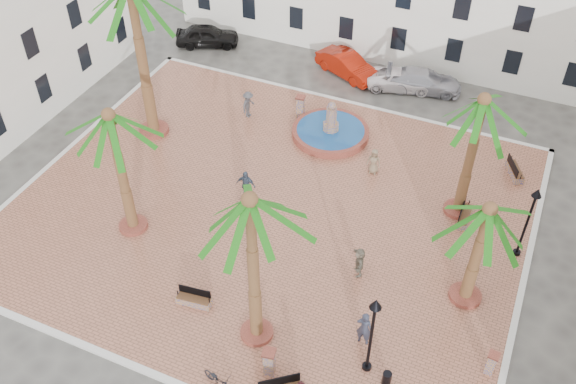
% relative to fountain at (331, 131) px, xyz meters
% --- Properties ---
extents(ground, '(120.00, 120.00, 0.00)m').
position_rel_fountain_xyz_m(ground, '(-0.63, -7.16, -0.47)').
color(ground, '#56544F').
rests_on(ground, ground).
extents(plaza, '(26.00, 22.00, 0.15)m').
position_rel_fountain_xyz_m(plaza, '(-0.63, -7.16, -0.40)').
color(plaza, '#AA664C').
rests_on(plaza, ground).
extents(kerb_n, '(26.30, 0.30, 0.16)m').
position_rel_fountain_xyz_m(kerb_n, '(-0.63, 3.84, -0.39)').
color(kerb_n, silver).
rests_on(kerb_n, ground).
extents(kerb_s, '(26.30, 0.30, 0.16)m').
position_rel_fountain_xyz_m(kerb_s, '(-0.63, -18.16, -0.39)').
color(kerb_s, silver).
rests_on(kerb_s, ground).
extents(kerb_e, '(0.30, 22.30, 0.16)m').
position_rel_fountain_xyz_m(kerb_e, '(12.37, -7.16, -0.39)').
color(kerb_e, silver).
rests_on(kerb_e, ground).
extents(kerb_w, '(0.30, 22.30, 0.16)m').
position_rel_fountain_xyz_m(kerb_w, '(-13.63, -7.16, -0.39)').
color(kerb_w, silver).
rests_on(kerb_w, ground).
extents(fountain, '(4.61, 4.61, 2.38)m').
position_rel_fountain_xyz_m(fountain, '(0.00, 0.00, 0.00)').
color(fountain, '#984234').
rests_on(fountain, plaza).
extents(palm_nw, '(5.74, 5.74, 9.69)m').
position_rel_fountain_xyz_m(palm_nw, '(-9.89, -3.93, 7.98)').
color(palm_nw, '#984234').
rests_on(palm_nw, plaza).
extents(palm_sw, '(4.72, 4.72, 7.28)m').
position_rel_fountain_xyz_m(palm_sw, '(-6.43, -11.29, 5.84)').
color(palm_sw, '#984234').
rests_on(palm_sw, plaza).
extents(palm_s, '(4.66, 4.66, 8.25)m').
position_rel_fountain_xyz_m(palm_s, '(2.20, -14.66, 6.78)').
color(palm_s, '#984234').
rests_on(palm_s, plaza).
extents(palm_e, '(4.82, 4.82, 5.87)m').
position_rel_fountain_xyz_m(palm_e, '(10.04, -9.00, 4.47)').
color(palm_e, '#984234').
rests_on(palm_e, plaza).
extents(palm_ne, '(4.78, 4.78, 7.29)m').
position_rel_fountain_xyz_m(palm_ne, '(8.45, -3.44, 5.84)').
color(palm_ne, '#984234').
rests_on(palm_ne, plaza).
extents(bench_s, '(1.68, 0.70, 0.86)m').
position_rel_fountain_xyz_m(bench_s, '(-1.12, -14.31, -0.08)').
color(bench_s, '#87695E').
rests_on(bench_s, plaza).
extents(bench_e, '(0.53, 1.74, 0.92)m').
position_rel_fountain_xyz_m(bench_e, '(8.91, -3.99, -0.06)').
color(bench_e, '#87695E').
rests_on(bench_e, plaza).
extents(bench_ne, '(1.25, 1.78, 0.91)m').
position_rel_fountain_xyz_m(bench_ne, '(10.68, 0.72, -0.07)').
color(bench_ne, '#87695E').
rests_on(bench_ne, plaza).
extents(lamppost_s, '(0.49, 0.49, 4.47)m').
position_rel_fountain_xyz_m(lamppost_s, '(7.11, -14.35, 2.70)').
color(lamppost_s, black).
rests_on(lamppost_s, plaza).
extents(lamppost_e, '(0.46, 0.46, 4.23)m').
position_rel_fountain_xyz_m(lamppost_e, '(11.77, -5.30, 2.54)').
color(lamppost_e, black).
rests_on(lamppost_e, plaza).
extents(bollard_se, '(0.61, 0.61, 1.46)m').
position_rel_fountain_xyz_m(bollard_se, '(3.51, -16.18, 0.44)').
color(bollard_se, '#87695E').
rests_on(bollard_se, plaza).
extents(bollard_n, '(0.59, 0.59, 1.49)m').
position_rel_fountain_xyz_m(bollard_n, '(-2.41, 1.07, 0.45)').
color(bollard_n, '#87695E').
rests_on(bollard_n, plaza).
extents(bollard_e, '(0.48, 0.48, 1.24)m').
position_rel_fountain_xyz_m(bollard_e, '(11.77, -12.52, 0.32)').
color(bollard_e, '#87695E').
rests_on(bollard_e, plaza).
extents(litter_bin, '(0.37, 0.37, 0.72)m').
position_rel_fountain_xyz_m(litter_bin, '(8.07, -14.74, 0.04)').
color(litter_bin, black).
rests_on(litter_bin, plaza).
extents(cyclist_a, '(0.70, 0.46, 1.90)m').
position_rel_fountain_xyz_m(cyclist_a, '(6.54, -13.19, 0.63)').
color(cyclist_a, '#2E3244').
rests_on(cyclist_a, plaza).
extents(bicycle_a, '(1.68, 0.95, 0.84)m').
position_rel_fountain_xyz_m(bicycle_a, '(1.91, -17.56, 0.09)').
color(bicycle_a, black).
rests_on(bicycle_a, plaza).
extents(pedestrian_fountain_a, '(0.79, 0.54, 1.56)m').
position_rel_fountain_xyz_m(pedestrian_fountain_a, '(3.40, -2.24, 0.46)').
color(pedestrian_fountain_a, '#7D674D').
rests_on(pedestrian_fountain_a, plaza).
extents(pedestrian_fountain_b, '(1.10, 0.53, 1.81)m').
position_rel_fountain_xyz_m(pedestrian_fountain_b, '(-2.13, -7.00, 0.58)').
color(pedestrian_fountain_b, '#3A4A5F').
rests_on(pedestrian_fountain_b, plaza).
extents(pedestrian_north, '(0.76, 1.19, 1.74)m').
position_rel_fountain_xyz_m(pedestrian_north, '(-5.36, -0.18, 0.55)').
color(pedestrian_north, '#414145').
rests_on(pedestrian_north, plaza).
extents(pedestrian_east, '(1.04, 1.55, 1.60)m').
position_rel_fountain_xyz_m(pedestrian_east, '(5.10, -9.61, 0.48)').
color(pedestrian_east, '#716756').
rests_on(pedestrian_east, plaza).
extents(car_black, '(4.85, 3.53, 1.54)m').
position_rel_fountain_xyz_m(car_black, '(-12.20, 6.85, 0.29)').
color(car_black, black).
rests_on(car_black, ground).
extents(car_red, '(4.94, 3.43, 1.54)m').
position_rel_fountain_xyz_m(car_red, '(-1.53, 7.09, 0.30)').
color(car_red, '#A01707').
rests_on(car_red, ground).
extents(car_silver, '(5.27, 2.96, 1.44)m').
position_rel_fountain_xyz_m(car_silver, '(3.72, 7.29, 0.25)').
color(car_silver, '#B6B5BE').
rests_on(car_silver, ground).
extents(car_white, '(5.00, 3.27, 1.28)m').
position_rel_fountain_xyz_m(car_white, '(2.34, 7.01, 0.17)').
color(car_white, white).
rests_on(car_white, ground).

